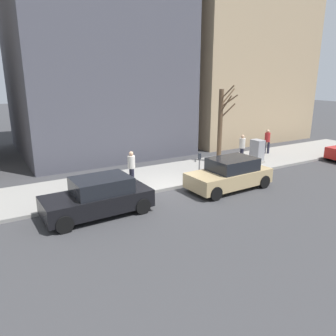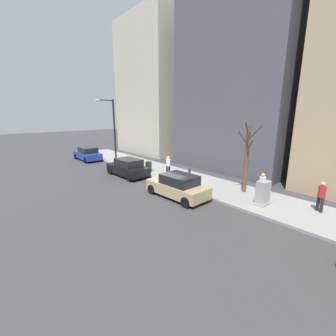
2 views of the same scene
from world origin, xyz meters
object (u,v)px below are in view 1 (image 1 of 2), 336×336
(utility_box, at_px, (257,152))
(bare_tree, at_px, (221,124))
(trash_bin, at_px, (93,185))
(parked_car_black, at_px, (98,197))
(office_block_center, at_px, (92,35))
(pedestrian_near_meter, at_px, (267,140))
(parked_car_tan, at_px, (230,174))
(pedestrian_midblock, at_px, (242,146))
(pedestrian_far_corner, at_px, (131,166))
(parking_meter, at_px, (199,163))

(utility_box, bearing_deg, bare_tree, 56.31)
(bare_tree, height_order, trash_bin, bare_tree)
(trash_bin, bearing_deg, bare_tree, -79.04)
(parked_car_black, xyz_separation_m, office_block_center, (11.91, -4.05, 7.29))
(utility_box, bearing_deg, pedestrian_near_meter, -58.56)
(parked_car_tan, height_order, pedestrian_midblock, pedestrian_midblock)
(bare_tree, bearing_deg, parked_car_black, 111.70)
(utility_box, xyz_separation_m, pedestrian_near_meter, (1.49, -2.44, 0.24))
(bare_tree, bearing_deg, pedestrian_midblock, -107.44)
(bare_tree, xyz_separation_m, pedestrian_far_corner, (-1.16, 6.46, -1.44))
(parked_car_tan, xyz_separation_m, pedestrian_far_corner, (2.64, 3.99, 0.35))
(trash_bin, bearing_deg, parked_car_tan, -109.20)
(utility_box, bearing_deg, trash_bin, 92.18)
(utility_box, xyz_separation_m, pedestrian_far_corner, (0.10, 8.35, 0.24))
(parked_car_black, distance_m, trash_bin, 1.95)
(pedestrian_midblock, bearing_deg, parked_car_black, 134.72)
(parked_car_tan, relative_size, office_block_center, 0.27)
(pedestrian_far_corner, bearing_deg, office_block_center, 175.06)
(trash_bin, height_order, pedestrian_far_corner, pedestrian_far_corner)
(parked_car_black, relative_size, pedestrian_far_corner, 2.56)
(parked_car_black, relative_size, pedestrian_midblock, 2.56)
(utility_box, relative_size, trash_bin, 1.59)
(pedestrian_midblock, relative_size, office_block_center, 0.10)
(parked_car_tan, relative_size, parked_car_black, 1.00)
(parked_car_tan, height_order, utility_box, utility_box)
(parked_car_tan, height_order, pedestrian_near_meter, pedestrian_near_meter)
(parked_car_tan, bearing_deg, parking_meter, 17.41)
(pedestrian_midblock, bearing_deg, utility_box, -121.81)
(utility_box, xyz_separation_m, trash_bin, (-0.40, 10.50, -0.25))
(trash_bin, height_order, pedestrian_midblock, pedestrian_midblock)
(pedestrian_far_corner, bearing_deg, trash_bin, -72.58)
(utility_box, height_order, pedestrian_midblock, pedestrian_midblock)
(parked_car_tan, xyz_separation_m, utility_box, (2.54, -4.36, 0.11))
(parking_meter, distance_m, pedestrian_far_corner, 3.53)
(pedestrian_midblock, bearing_deg, parking_meter, 138.41)
(parked_car_black, height_order, trash_bin, parked_car_black)
(parking_meter, bearing_deg, pedestrian_near_meter, -72.44)
(parking_meter, xyz_separation_m, bare_tree, (2.12, -3.06, 1.54))
(utility_box, distance_m, pedestrian_midblock, 0.98)
(parked_car_tan, distance_m, bare_tree, 4.87)
(utility_box, bearing_deg, parked_car_black, 101.97)
(parked_car_tan, distance_m, utility_box, 5.05)
(parked_car_black, xyz_separation_m, pedestrian_near_meter, (3.80, -13.31, 0.35))
(pedestrian_midblock, xyz_separation_m, office_block_center, (8.79, 6.35, 6.94))
(parked_car_tan, xyz_separation_m, bare_tree, (3.80, -2.46, 1.79))
(bare_tree, distance_m, pedestrian_near_meter, 4.57)
(parking_meter, xyz_separation_m, office_block_center, (10.46, 1.86, 7.05))
(parked_car_tan, relative_size, pedestrian_midblock, 2.57)
(pedestrian_near_meter, distance_m, pedestrian_midblock, 2.99)
(bare_tree, height_order, pedestrian_midblock, bare_tree)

